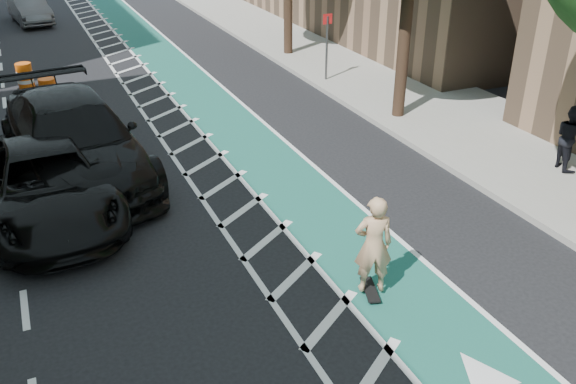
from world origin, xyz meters
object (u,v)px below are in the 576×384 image
skateboarder (373,245)px  suv_far (74,140)px  barrel_a (44,175)px  suv_near (48,183)px

skateboarder → suv_far: 8.24m
suv_far → barrel_a: (-0.84, -0.55, -0.53)m
barrel_a → skateboarder: bearing=-53.0°
skateboarder → suv_near: 7.28m
suv_far → skateboarder: bearing=-66.5°
skateboarder → suv_near: bearing=-29.7°
suv_far → suv_near: bearing=-120.4°
skateboarder → barrel_a: 8.27m
skateboarder → suv_far: size_ratio=0.27×
skateboarder → barrel_a: bearing=-35.0°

